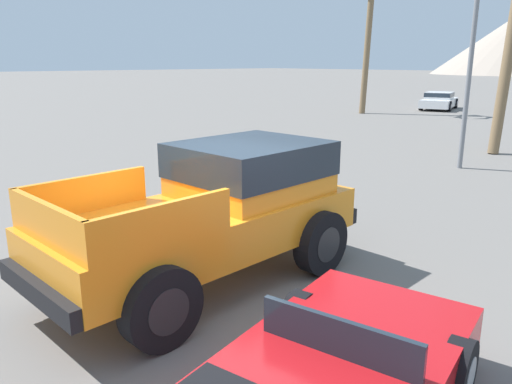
{
  "coord_description": "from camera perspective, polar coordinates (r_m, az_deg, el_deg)",
  "views": [
    {
      "loc": [
        5.04,
        -3.85,
        3.1
      ],
      "look_at": [
        -0.33,
        1.17,
        1.17
      ],
      "focal_mm": 35.0,
      "sensor_mm": 36.0,
      "label": 1
    }
  ],
  "objects": [
    {
      "name": "ground_plane",
      "position": [
        7.06,
        -5.18,
        -11.4
      ],
      "size": [
        320.0,
        320.0,
        0.0
      ],
      "primitive_type": "plane",
      "color": "slate"
    },
    {
      "name": "parked_car_white",
      "position": [
        35.61,
        20.18,
        9.8
      ],
      "size": [
        2.99,
        4.53,
        1.13
      ],
      "rotation": [
        0.0,
        0.0,
        0.31
      ],
      "color": "white",
      "rests_on": "ground_plane"
    },
    {
      "name": "orange_pickup_truck",
      "position": [
        7.21,
        -3.93,
        -1.35
      ],
      "size": [
        2.39,
        4.94,
        1.94
      ],
      "rotation": [
        0.0,
        0.0,
        0.04
      ],
      "color": "orange",
      "rests_on": "ground_plane"
    }
  ]
}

